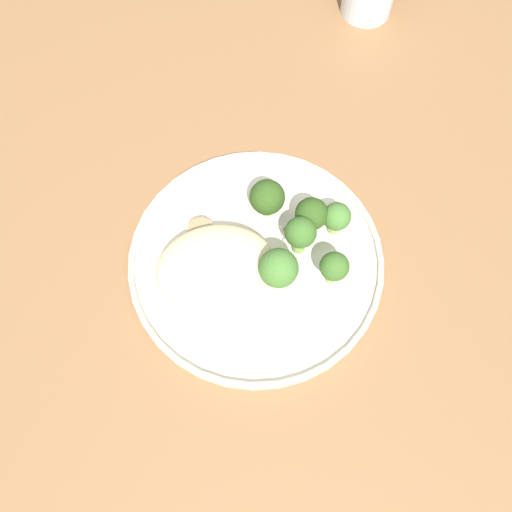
% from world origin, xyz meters
% --- Properties ---
extents(ground, '(6.00, 6.00, 0.00)m').
position_xyz_m(ground, '(0.00, 0.00, 0.00)').
color(ground, '#47423D').
extents(wooden_dining_table, '(1.40, 1.00, 0.74)m').
position_xyz_m(wooden_dining_table, '(0.00, 0.00, 0.66)').
color(wooden_dining_table, brown).
rests_on(wooden_dining_table, ground).
extents(dinner_plate, '(0.29, 0.29, 0.02)m').
position_xyz_m(dinner_plate, '(-0.04, 0.01, 0.75)').
color(dinner_plate, beige).
rests_on(dinner_plate, wooden_dining_table).
extents(noodle_bed, '(0.13, 0.10, 0.04)m').
position_xyz_m(noodle_bed, '(-0.08, -0.00, 0.77)').
color(noodle_bed, beige).
rests_on(noodle_bed, dinner_plate).
extents(seared_scallop_left_edge, '(0.03, 0.03, 0.01)m').
position_xyz_m(seared_scallop_left_edge, '(-0.09, 0.01, 0.76)').
color(seared_scallop_left_edge, beige).
rests_on(seared_scallop_left_edge, dinner_plate).
extents(seared_scallop_center_golden, '(0.03, 0.03, 0.02)m').
position_xyz_m(seared_scallop_center_golden, '(-0.09, -0.03, 0.76)').
color(seared_scallop_center_golden, '#E5C689').
rests_on(seared_scallop_center_golden, dinner_plate).
extents(seared_scallop_half_hidden, '(0.03, 0.03, 0.01)m').
position_xyz_m(seared_scallop_half_hidden, '(-0.09, 0.05, 0.76)').
color(seared_scallop_half_hidden, '#DBB77A').
rests_on(seared_scallop_half_hidden, dinner_plate).
extents(seared_scallop_front_small, '(0.03, 0.03, 0.02)m').
position_xyz_m(seared_scallop_front_small, '(-0.05, -0.01, 0.76)').
color(seared_scallop_front_small, '#E5C689').
rests_on(seared_scallop_front_small, dinner_plate).
extents(seared_scallop_tilted_round, '(0.03, 0.03, 0.01)m').
position_xyz_m(seared_scallop_tilted_round, '(-0.12, 0.03, 0.76)').
color(seared_scallop_tilted_round, beige).
rests_on(seared_scallop_tilted_round, dinner_plate).
extents(seared_scallop_on_noodles, '(0.03, 0.03, 0.01)m').
position_xyz_m(seared_scallop_on_noodles, '(-0.08, -0.01, 0.76)').
color(seared_scallop_on_noodles, '#DBB77A').
rests_on(seared_scallop_on_noodles, dinner_plate).
extents(broccoli_floret_split_head, '(0.03, 0.03, 0.05)m').
position_xyz_m(broccoli_floret_split_head, '(0.06, 0.03, 0.78)').
color(broccoli_floret_split_head, '#89A356').
rests_on(broccoli_floret_split_head, dinner_plate).
extents(broccoli_floret_rear_charred, '(0.04, 0.04, 0.06)m').
position_xyz_m(broccoli_floret_rear_charred, '(-0.02, -0.02, 0.79)').
color(broccoli_floret_rear_charred, '#89A356').
rests_on(broccoli_floret_rear_charred, dinner_plate).
extents(broccoli_floret_beside_noodles, '(0.04, 0.04, 0.06)m').
position_xyz_m(broccoli_floret_beside_noodles, '(0.01, 0.02, 0.79)').
color(broccoli_floret_beside_noodles, '#7A994C').
rests_on(broccoli_floret_beside_noodles, dinner_plate).
extents(broccoli_floret_center_pile, '(0.03, 0.03, 0.05)m').
position_xyz_m(broccoli_floret_center_pile, '(0.04, -0.03, 0.78)').
color(broccoli_floret_center_pile, '#89A356').
rests_on(broccoli_floret_center_pile, dinner_plate).
extents(broccoli_floret_near_rim, '(0.04, 0.04, 0.05)m').
position_xyz_m(broccoli_floret_near_rim, '(0.03, 0.04, 0.78)').
color(broccoli_floret_near_rim, '#89A356').
rests_on(broccoli_floret_near_rim, dinner_plate).
extents(broccoli_floret_front_edge, '(0.04, 0.04, 0.05)m').
position_xyz_m(broccoli_floret_front_edge, '(-0.01, 0.07, 0.78)').
color(broccoli_floret_front_edge, '#7A994C').
rests_on(broccoli_floret_front_edge, dinner_plate).
extents(onion_sliver_long_sliver, '(0.05, 0.03, 0.00)m').
position_xyz_m(onion_sliver_long_sliver, '(0.02, 0.06, 0.75)').
color(onion_sliver_long_sliver, silver).
rests_on(onion_sliver_long_sliver, dinner_plate).
extents(onion_sliver_curled_piece, '(0.01, 0.05, 0.00)m').
position_xyz_m(onion_sliver_curled_piece, '(-0.04, 0.02, 0.75)').
color(onion_sliver_curled_piece, silver).
rests_on(onion_sliver_curled_piece, dinner_plate).
extents(onion_sliver_pale_crescent, '(0.04, 0.02, 0.00)m').
position_xyz_m(onion_sliver_pale_crescent, '(0.02, 0.03, 0.75)').
color(onion_sliver_pale_crescent, silver).
rests_on(onion_sliver_pale_crescent, dinner_plate).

